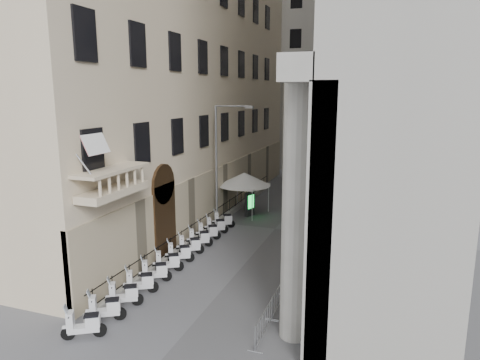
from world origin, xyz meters
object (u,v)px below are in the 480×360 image
at_px(scooter_0, 85,338).
at_px(security_tent, 243,179).
at_px(street_lamp, 221,155).
at_px(info_kiosk, 250,204).
at_px(pedestrian_a, 294,205).
at_px(pedestrian_b, 321,192).

bearing_deg(scooter_0, security_tent, -30.39).
relative_size(scooter_0, street_lamp, 0.17).
bearing_deg(info_kiosk, security_tent, 160.03).
relative_size(pedestrian_a, pedestrian_b, 0.91).
xyz_separation_m(info_kiosk, pedestrian_a, (3.28, 1.35, -0.16)).
xyz_separation_m(scooter_0, pedestrian_a, (4.10, 20.08, 0.81)).
relative_size(street_lamp, pedestrian_a, 5.42).
height_order(info_kiosk, pedestrian_b, info_kiosk).
bearing_deg(security_tent, pedestrian_a, 9.02).
xyz_separation_m(street_lamp, pedestrian_a, (4.33, 4.77, -4.47)).
bearing_deg(scooter_0, pedestrian_a, -41.92).
height_order(scooter_0, security_tent, security_tent).
xyz_separation_m(scooter_0, security_tent, (-0.00, 19.43, 2.84)).
xyz_separation_m(security_tent, street_lamp, (-0.23, -4.12, 2.44)).
bearing_deg(pedestrian_b, street_lamp, 60.08).
height_order(street_lamp, pedestrian_b, street_lamp).
distance_m(street_lamp, pedestrian_a, 7.84).
height_order(security_tent, street_lamp, street_lamp).
bearing_deg(info_kiosk, pedestrian_a, 43.13).
height_order(security_tent, info_kiosk, security_tent).
bearing_deg(pedestrian_a, street_lamp, 42.91).
bearing_deg(pedestrian_b, scooter_0, 78.28).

